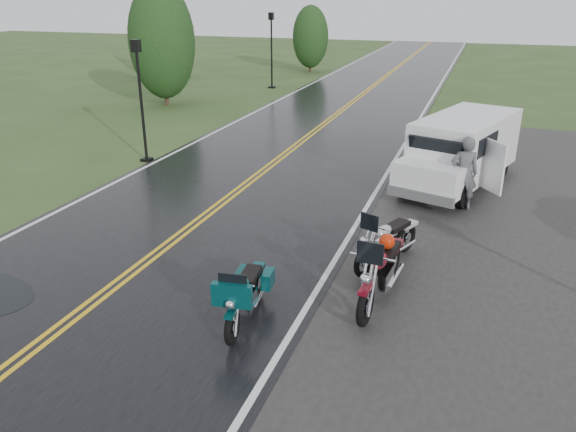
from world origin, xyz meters
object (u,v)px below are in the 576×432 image
object	(u,v)px
lamp_post_near_left	(141,102)
lamp_post_far_left	(272,51)
person_at_van	(464,174)
van_white	(408,161)
motorcycle_teal	(232,314)
motorcycle_silver	(365,250)
motorcycle_red	(366,290)

from	to	relation	value
lamp_post_near_left	lamp_post_far_left	world-z (taller)	lamp_post_far_left
person_at_van	lamp_post_near_left	distance (m)	10.52
van_white	lamp_post_far_left	size ratio (longest dim) A/B	1.23
person_at_van	lamp_post_far_left	xyz separation A→B (m)	(-11.81, 17.25, 1.18)
motorcycle_teal	person_at_van	world-z (taller)	person_at_van
motorcycle_teal	motorcycle_silver	size ratio (longest dim) A/B	0.94
motorcycle_silver	person_at_van	distance (m)	4.94
motorcycle_red	lamp_post_far_left	size ratio (longest dim) A/B	0.58
motorcycle_red	motorcycle_silver	bearing A→B (deg)	107.28
motorcycle_red	lamp_post_far_left	world-z (taller)	lamp_post_far_left
lamp_post_far_left	person_at_van	bearing A→B (deg)	-55.62
lamp_post_far_left	motorcycle_red	bearing A→B (deg)	-65.91
person_at_van	lamp_post_far_left	size ratio (longest dim) A/B	0.45
motorcycle_silver	lamp_post_near_left	distance (m)	10.68
person_at_van	lamp_post_far_left	bearing A→B (deg)	-69.50
van_white	motorcycle_silver	bearing A→B (deg)	-73.09
motorcycle_teal	lamp_post_near_left	bearing A→B (deg)	122.13
motorcycle_teal	lamp_post_far_left	size ratio (longest dim) A/B	0.48
lamp_post_near_left	lamp_post_far_left	distance (m)	16.03
motorcycle_red	motorcycle_silver	xyz separation A→B (m)	(-0.38, 1.73, -0.09)
motorcycle_red	van_white	xyz separation A→B (m)	(-0.28, 6.96, 0.30)
motorcycle_red	lamp_post_near_left	xyz separation A→B (m)	(-9.15, 7.68, 1.27)
lamp_post_near_left	motorcycle_teal	bearing A→B (deg)	-50.93
van_white	motorcycle_red	bearing A→B (deg)	-69.73
motorcycle_silver	van_white	distance (m)	5.24
person_at_van	motorcycle_silver	bearing A→B (deg)	56.99
motorcycle_red	person_at_van	bearing A→B (deg)	84.05
motorcycle_silver	motorcycle_teal	bearing A→B (deg)	-94.80
lamp_post_near_left	motorcycle_red	bearing A→B (deg)	-40.00
motorcycle_red	person_at_van	size ratio (longest dim) A/B	1.29
motorcycle_teal	lamp_post_far_left	xyz separation A→B (m)	(-8.65, 24.88, 1.55)
motorcycle_silver	motorcycle_red	bearing A→B (deg)	-55.14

